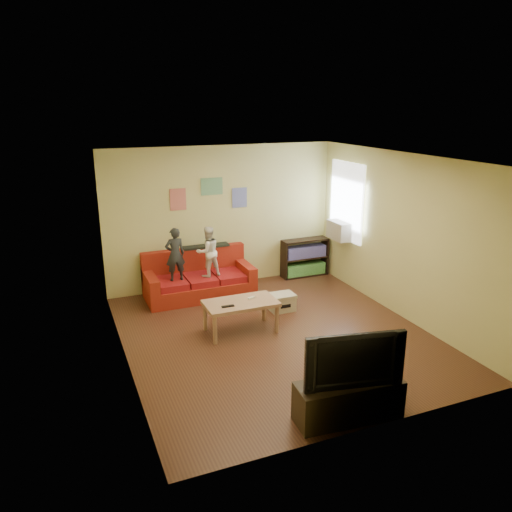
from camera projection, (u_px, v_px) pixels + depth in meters
name	position (u px, v px, depth m)	size (l,w,h in m)	color
room_shell	(277.00, 251.00, 7.33)	(4.52, 5.02, 2.72)	#542F1F
sofa	(199.00, 280.00, 9.24)	(1.97, 0.90, 0.87)	#9F2415
child_a	(175.00, 254.00, 8.75)	(0.35, 0.23, 0.96)	#24292C
child_b	(208.00, 252.00, 8.97)	(0.45, 0.35, 0.93)	white
coffee_table	(241.00, 306.00, 7.72)	(1.12, 0.62, 0.50)	tan
remote	(228.00, 306.00, 7.49)	(0.19, 0.05, 0.02)	black
game_controller	(251.00, 298.00, 7.81)	(0.13, 0.04, 0.03)	white
bookshelf	(305.00, 259.00, 10.27)	(0.98, 0.29, 0.78)	black
window	(347.00, 201.00, 9.51)	(0.04, 1.08, 1.48)	white
ac_unit	(340.00, 230.00, 9.63)	(0.28, 0.55, 0.35)	#B7B2A3
artwork_left	(178.00, 199.00, 9.10)	(0.30, 0.01, 0.40)	#D87266
artwork_center	(212.00, 186.00, 9.28)	(0.42, 0.01, 0.32)	#72B27F
artwork_right	(240.00, 198.00, 9.55)	(0.30, 0.01, 0.38)	#727FCC
file_box	(282.00, 302.00, 8.60)	(0.43, 0.33, 0.30)	beige
tv_stand	(348.00, 400.00, 5.63)	(1.22, 0.41, 0.46)	#302519
television	(351.00, 356.00, 5.46)	(1.12, 0.15, 0.65)	black
tissue	(280.00, 296.00, 9.15)	(0.09, 0.09, 0.09)	silver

